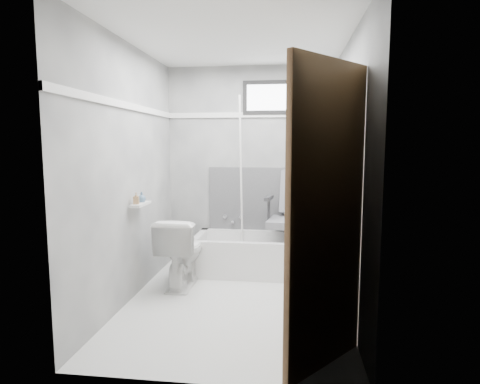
% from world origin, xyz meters
% --- Properties ---
extents(floor, '(2.60, 2.60, 0.00)m').
position_xyz_m(floor, '(0.00, 0.00, 0.00)').
color(floor, white).
rests_on(floor, ground).
extents(ceiling, '(2.60, 2.60, 0.00)m').
position_xyz_m(ceiling, '(0.00, 0.00, 2.40)').
color(ceiling, silver).
rests_on(ceiling, floor).
extents(wall_back, '(2.00, 0.02, 2.40)m').
position_xyz_m(wall_back, '(0.00, 1.30, 1.20)').
color(wall_back, '#5E5F62').
rests_on(wall_back, floor).
extents(wall_front, '(2.00, 0.02, 2.40)m').
position_xyz_m(wall_front, '(0.00, -1.30, 1.20)').
color(wall_front, '#5E5F62').
rests_on(wall_front, floor).
extents(wall_left, '(0.02, 2.60, 2.40)m').
position_xyz_m(wall_left, '(-1.00, 0.00, 1.20)').
color(wall_left, '#5E5F62').
rests_on(wall_left, floor).
extents(wall_right, '(0.02, 2.60, 2.40)m').
position_xyz_m(wall_right, '(1.00, 0.00, 1.20)').
color(wall_right, '#5E5F62').
rests_on(wall_right, floor).
extents(bathtub, '(1.50, 0.70, 0.42)m').
position_xyz_m(bathtub, '(0.15, 0.93, 0.21)').
color(bathtub, white).
rests_on(bathtub, floor).
extents(office_chair, '(0.71, 0.71, 1.09)m').
position_xyz_m(office_chair, '(0.53, 0.97, 0.66)').
color(office_chair, slate).
rests_on(office_chair, bathtub).
extents(toilet, '(0.42, 0.73, 0.71)m').
position_xyz_m(toilet, '(-0.62, 0.40, 0.36)').
color(toilet, white).
rests_on(toilet, floor).
extents(door, '(0.78, 0.78, 2.00)m').
position_xyz_m(door, '(0.98, -1.28, 1.00)').
color(door, brown).
rests_on(door, floor).
extents(window, '(0.66, 0.04, 0.40)m').
position_xyz_m(window, '(0.25, 1.29, 2.02)').
color(window, black).
rests_on(window, wall_back).
extents(backerboard, '(1.50, 0.02, 0.78)m').
position_xyz_m(backerboard, '(0.25, 1.29, 0.80)').
color(backerboard, '#4C4C4F').
rests_on(backerboard, wall_back).
extents(trim_back, '(2.00, 0.02, 0.06)m').
position_xyz_m(trim_back, '(0.00, 1.29, 1.82)').
color(trim_back, white).
rests_on(trim_back, wall_back).
extents(trim_left, '(0.02, 2.60, 0.06)m').
position_xyz_m(trim_left, '(-0.99, 0.00, 1.82)').
color(trim_left, white).
rests_on(trim_left, wall_left).
extents(pole, '(0.02, 0.33, 1.93)m').
position_xyz_m(pole, '(-0.08, 1.06, 1.05)').
color(pole, white).
rests_on(pole, bathtub).
extents(shelf, '(0.10, 0.32, 0.02)m').
position_xyz_m(shelf, '(-0.93, 0.09, 0.90)').
color(shelf, silver).
rests_on(shelf, wall_left).
extents(soap_bottle_a, '(0.06, 0.06, 0.11)m').
position_xyz_m(soap_bottle_a, '(-0.94, 0.01, 0.97)').
color(soap_bottle_a, '#A07950').
rests_on(soap_bottle_a, shelf).
extents(soap_bottle_b, '(0.10, 0.10, 0.10)m').
position_xyz_m(soap_bottle_b, '(-0.94, 0.15, 0.96)').
color(soap_bottle_b, slate).
rests_on(soap_bottle_b, shelf).
extents(faucet, '(0.26, 0.10, 0.16)m').
position_xyz_m(faucet, '(-0.20, 1.27, 0.55)').
color(faucet, silver).
rests_on(faucet, wall_back).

